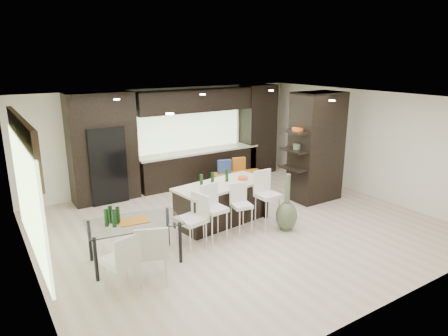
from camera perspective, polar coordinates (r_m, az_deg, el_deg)
ground at (r=8.69m, az=2.16°, el=-8.23°), size 8.00×8.00×0.00m
back_wall at (r=11.21m, az=-8.06°, el=4.36°), size 8.00×0.02×2.70m
left_wall at (r=6.88m, az=-26.33°, el=-4.40°), size 0.02×7.00×2.70m
right_wall at (r=10.97m, az=19.69°, el=3.34°), size 0.02×7.00×2.70m
ceiling at (r=7.99m, az=2.36°, el=9.78°), size 8.00×7.00×0.02m
window_left at (r=7.07m, az=-26.21°, el=-3.86°), size 0.04×3.20×1.90m
window_back at (r=11.39m, az=-5.27°, el=5.65°), size 3.40×0.04×1.20m
stone_accent at (r=6.85m, az=-26.86°, el=3.30°), size 0.08×3.00×0.80m
ceiling_spots at (r=8.19m, az=1.34°, el=9.79°), size 4.00×3.00×0.02m
back_cabinetry at (r=11.13m, az=-5.00°, el=4.38°), size 6.80×0.68×2.70m
refrigerator at (r=10.31m, az=-16.69°, el=0.57°), size 0.90×0.68×1.90m
partition_column at (r=10.18m, az=13.05°, el=2.96°), size 1.20×0.80×2.70m
kitchen_island at (r=8.73m, az=-0.28°, el=-5.01°), size 2.19×1.16×0.87m
stool_left at (r=7.81m, az=-1.29°, el=-7.35°), size 0.45×0.45×0.93m
stool_mid at (r=8.17m, az=2.51°, el=-6.62°), size 0.43×0.43×0.84m
stool_right at (r=8.48m, az=6.20°, el=-5.33°), size 0.44×0.44×0.99m
bench at (r=10.74m, az=1.99°, el=-2.01°), size 1.43×0.85×0.52m
floor_vase at (r=8.36m, az=8.98°, el=-4.87°), size 0.51×0.51×1.22m
dining_table at (r=7.29m, az=-12.60°, el=-10.24°), size 1.69×1.10×0.76m
chair_near at (r=6.59m, az=-10.21°, el=-12.12°), size 0.67×0.67×0.95m
chair_far at (r=6.46m, az=-14.39°, el=-13.16°), size 0.60×0.60×0.91m
chair_end at (r=7.66m, az=-4.68°, el=-7.89°), size 0.60×0.60×0.93m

